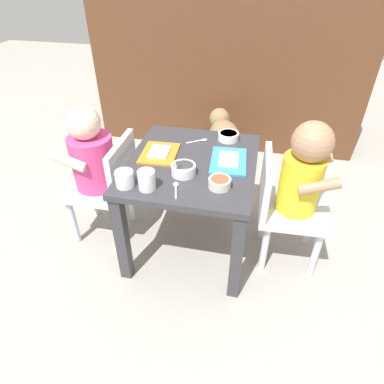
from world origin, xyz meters
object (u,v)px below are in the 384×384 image
(food_tray_left, at_px, (159,153))
(veggie_bowl_near, at_px, (220,183))
(spoon_by_left_tray, at_px, (176,188))
(spoon_by_right_tray, at_px, (199,141))
(veggie_bowl_far, at_px, (228,136))
(dining_table, at_px, (192,178))
(water_cup_left, at_px, (147,181))
(water_cup_right, at_px, (125,180))
(food_tray_right, at_px, (229,160))
(seated_child_right, at_px, (298,180))
(cereal_bowl_left_side, at_px, (183,169))
(seated_child_left, at_px, (95,161))
(dog, at_px, (224,137))

(food_tray_left, bearing_deg, veggie_bowl_near, -33.02)
(spoon_by_left_tray, distance_m, spoon_by_right_tray, 0.36)
(veggie_bowl_far, xyz_separation_m, spoon_by_left_tray, (-0.13, -0.41, -0.02))
(veggie_bowl_far, bearing_deg, spoon_by_right_tray, -160.62)
(dining_table, xyz_separation_m, water_cup_left, (-0.11, -0.21, 0.11))
(food_tray_left, height_order, water_cup_right, water_cup_right)
(food_tray_right, height_order, veggie_bowl_near, veggie_bowl_near)
(water_cup_left, distance_m, veggie_bowl_far, 0.48)
(dining_table, distance_m, veggie_bowl_near, 0.22)
(seated_child_right, distance_m, cereal_bowl_left_side, 0.44)
(veggie_bowl_near, bearing_deg, dining_table, 131.08)
(spoon_by_left_tray, bearing_deg, water_cup_right, -174.54)
(water_cup_right, height_order, cereal_bowl_left_side, water_cup_right)
(water_cup_right, distance_m, spoon_by_left_tray, 0.18)
(cereal_bowl_left_side, bearing_deg, spoon_by_right_tray, 88.72)
(veggie_bowl_near, bearing_deg, spoon_by_left_tray, -163.31)
(food_tray_right, height_order, water_cup_left, water_cup_left)
(seated_child_left, bearing_deg, seated_child_right, 0.96)
(food_tray_right, height_order, veggie_bowl_far, veggie_bowl_far)
(cereal_bowl_left_side, height_order, veggie_bowl_near, cereal_bowl_left_side)
(dog, distance_m, water_cup_right, 0.93)
(water_cup_right, bearing_deg, food_tray_right, 35.31)
(food_tray_right, xyz_separation_m, veggie_bowl_near, (-0.01, -0.18, 0.01))
(veggie_bowl_far, relative_size, spoon_by_left_tray, 0.90)
(seated_child_right, distance_m, water_cup_right, 0.65)
(water_cup_left, bearing_deg, dog, 79.34)
(food_tray_left, distance_m, spoon_by_left_tray, 0.26)
(seated_child_left, distance_m, water_cup_right, 0.30)
(veggie_bowl_far, bearing_deg, veggie_bowl_near, -87.62)
(dog, height_order, veggie_bowl_far, veggie_bowl_far)
(food_tray_right, bearing_deg, spoon_by_left_tray, -125.36)
(spoon_by_left_tray, bearing_deg, seated_child_left, 155.61)
(water_cup_left, bearing_deg, food_tray_right, 43.21)
(dog, xyz_separation_m, spoon_by_left_tray, (-0.06, -0.85, 0.22))
(food_tray_left, bearing_deg, water_cup_right, -102.81)
(cereal_bowl_left_side, bearing_deg, dining_table, 83.33)
(water_cup_right, relative_size, cereal_bowl_left_side, 0.73)
(water_cup_right, height_order, veggie_bowl_far, water_cup_right)
(cereal_bowl_left_side, xyz_separation_m, spoon_by_left_tray, (-0.00, -0.10, -0.02))
(water_cup_left, height_order, spoon_by_right_tray, water_cup_left)
(veggie_bowl_far, bearing_deg, water_cup_right, -126.35)
(dog, bearing_deg, food_tray_left, -106.95)
(veggie_bowl_near, bearing_deg, cereal_bowl_left_side, 159.22)
(water_cup_right, relative_size, spoon_by_left_tray, 0.67)
(dog, bearing_deg, veggie_bowl_far, -81.26)
(seated_child_right, relative_size, cereal_bowl_left_side, 7.04)
(food_tray_left, distance_m, spoon_by_right_tray, 0.20)
(food_tray_right, distance_m, spoon_by_left_tray, 0.27)
(veggie_bowl_far, bearing_deg, seated_child_right, -35.95)
(dining_table, xyz_separation_m, dog, (0.05, 0.65, -0.13))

